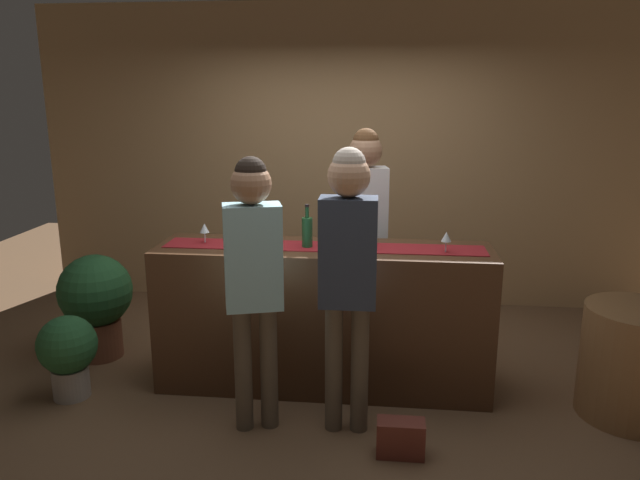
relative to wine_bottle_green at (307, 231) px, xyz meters
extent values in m
plane|color=brown|center=(0.11, 0.02, -1.14)|extent=(10.00, 10.00, 0.00)
cube|color=tan|center=(0.11, 1.92, 0.31)|extent=(6.00, 0.12, 2.90)
cube|color=#472B19|center=(0.11, 0.02, -0.63)|extent=(2.34, 0.60, 1.03)
cube|color=maroon|center=(0.11, 0.02, -0.11)|extent=(2.22, 0.28, 0.01)
cylinder|color=#194723|center=(0.00, 0.00, -0.01)|extent=(0.07, 0.07, 0.21)
cylinder|color=#194723|center=(0.00, 0.00, 0.13)|extent=(0.03, 0.03, 0.08)
cylinder|color=black|center=(0.00, 0.00, 0.18)|extent=(0.03, 0.03, 0.02)
cylinder|color=brown|center=(0.41, 0.11, -0.01)|extent=(0.07, 0.07, 0.21)
cylinder|color=brown|center=(0.41, 0.11, 0.13)|extent=(0.03, 0.03, 0.08)
cylinder|color=black|center=(0.41, 0.11, 0.18)|extent=(0.03, 0.03, 0.02)
cylinder|color=silver|center=(0.94, -0.04, -0.11)|extent=(0.06, 0.06, 0.00)
cylinder|color=silver|center=(0.94, -0.04, -0.07)|extent=(0.01, 0.01, 0.08)
cone|color=silver|center=(0.94, -0.04, 0.00)|extent=(0.07, 0.07, 0.06)
cylinder|color=silver|center=(-0.74, 0.04, -0.11)|extent=(0.06, 0.06, 0.00)
cylinder|color=silver|center=(-0.74, 0.04, -0.07)|extent=(0.01, 0.01, 0.08)
cone|color=silver|center=(-0.74, 0.04, 0.00)|extent=(0.07, 0.07, 0.06)
cylinder|color=#26262B|center=(0.45, 0.62, -0.72)|extent=(0.11, 0.11, 0.85)
cylinder|color=#26262B|center=(0.29, 0.59, -0.72)|extent=(0.11, 0.11, 0.85)
cube|color=white|center=(0.37, 0.60, 0.04)|extent=(0.37, 0.26, 0.67)
sphere|color=#9E7051|center=(0.37, 0.60, 0.50)|extent=(0.25, 0.25, 0.25)
sphere|color=brown|center=(0.37, 0.60, 0.57)|extent=(0.20, 0.20, 0.20)
cylinder|color=brown|center=(0.24, -0.57, -0.73)|extent=(0.11, 0.11, 0.83)
cylinder|color=brown|center=(0.40, -0.57, -0.73)|extent=(0.11, 0.11, 0.83)
cube|color=#2D384C|center=(0.32, -0.57, 0.01)|extent=(0.34, 0.20, 0.66)
sphere|color=tan|center=(0.32, -0.57, 0.47)|extent=(0.25, 0.25, 0.25)
sphere|color=#AD9E8E|center=(0.32, -0.57, 0.54)|extent=(0.19, 0.19, 0.19)
cylinder|color=brown|center=(-0.32, -0.63, -0.74)|extent=(0.11, 0.11, 0.80)
cylinder|color=brown|center=(-0.17, -0.59, -0.74)|extent=(0.11, 0.11, 0.80)
cube|color=#99D1E0|center=(-0.25, -0.61, -0.02)|extent=(0.38, 0.29, 0.64)
sphere|color=#9E7051|center=(-0.25, -0.61, 0.42)|extent=(0.24, 0.24, 0.24)
sphere|color=black|center=(-0.25, -0.61, 0.48)|extent=(0.19, 0.19, 0.19)
cylinder|color=brown|center=(2.17, -0.20, -0.77)|extent=(0.68, 0.68, 0.74)
cylinder|color=brown|center=(-1.73, 0.29, -0.99)|extent=(0.35, 0.35, 0.31)
sphere|color=#23562D|center=(-1.73, 0.29, -0.59)|extent=(0.57, 0.57, 0.57)
cylinder|color=#9E9389|center=(-1.62, -0.37, -1.03)|extent=(0.25, 0.25, 0.22)
sphere|color=#23562D|center=(-1.62, -0.37, -0.75)|extent=(0.40, 0.40, 0.40)
cube|color=brown|center=(0.65, -0.83, -1.03)|extent=(0.28, 0.14, 0.22)
camera|label=1|loc=(0.53, -4.01, 0.94)|focal=33.93mm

